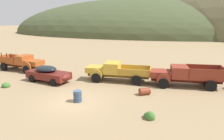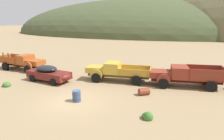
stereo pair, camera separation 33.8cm
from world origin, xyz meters
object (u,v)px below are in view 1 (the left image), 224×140
at_px(truck_faded_yellow, 113,71).
at_px(car_oxblood, 49,74).
at_px(truck_oxide_orange, 24,63).
at_px(truck_rust_red, 181,75).
at_px(oil_drum_tipped, 145,91).
at_px(oil_drum_foreground, 78,96).

bearing_deg(truck_faded_yellow, car_oxblood, 15.38).
xyz_separation_m(car_oxblood, truck_faded_yellow, (5.92, 2.28, 0.18)).
xyz_separation_m(truck_oxide_orange, truck_faded_yellow, (11.52, -0.65, -0.00)).
relative_size(truck_oxide_orange, truck_rust_red, 0.91).
xyz_separation_m(truck_oxide_orange, oil_drum_tipped, (15.17, -3.64, -0.71)).
relative_size(truck_faded_yellow, oil_drum_tipped, 6.34).
xyz_separation_m(truck_faded_yellow, oil_drum_foreground, (-0.92, -6.02, -0.56)).
height_order(car_oxblood, truck_rust_red, truck_rust_red).
distance_m(car_oxblood, truck_rust_red, 12.63).
relative_size(truck_rust_red, oil_drum_foreground, 7.79).
distance_m(car_oxblood, truck_faded_yellow, 6.34).
bearing_deg(truck_oxide_orange, car_oxblood, -21.88).
xyz_separation_m(truck_faded_yellow, oil_drum_tipped, (3.65, -2.99, -0.70)).
xyz_separation_m(car_oxblood, truck_rust_red, (12.36, 2.61, 0.20)).
height_order(oil_drum_tipped, oil_drum_foreground, oil_drum_foreground).
height_order(truck_faded_yellow, oil_drum_tipped, truck_faded_yellow).
distance_m(truck_oxide_orange, oil_drum_foreground, 12.54).
bearing_deg(oil_drum_foreground, truck_rust_red, 40.84).
relative_size(truck_oxide_orange, car_oxblood, 1.24).
height_order(truck_rust_red, oil_drum_foreground, truck_rust_red).
bearing_deg(truck_oxide_orange, oil_drum_foreground, -26.46).
relative_size(truck_rust_red, oil_drum_tipped, 6.48).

